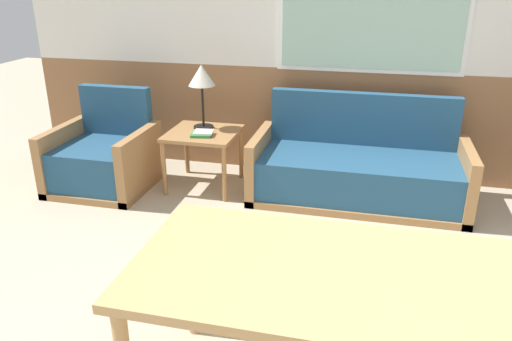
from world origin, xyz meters
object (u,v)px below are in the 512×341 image
at_px(side_table, 203,140).
at_px(table_lamp, 202,79).
at_px(dining_table, 355,289).
at_px(couch, 358,171).
at_px(armchair, 104,160).

height_order(side_table, table_lamp, table_lamp).
distance_m(side_table, dining_table, 2.67).
bearing_deg(couch, table_lamp, 177.77).
bearing_deg(dining_table, table_lamp, 121.66).
xyz_separation_m(armchair, side_table, (0.86, 0.23, 0.19)).
distance_m(couch, dining_table, 2.34).
relative_size(table_lamp, dining_table, 0.32).
distance_m(table_lamp, dining_table, 2.78).
bearing_deg(couch, armchair, -172.89).
bearing_deg(table_lamp, armchair, -158.44).
bearing_deg(dining_table, side_table, 122.30).
bearing_deg(armchair, side_table, -0.04).
distance_m(armchair, table_lamp, 1.14).
distance_m(couch, table_lamp, 1.55).
distance_m(couch, side_table, 1.36).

